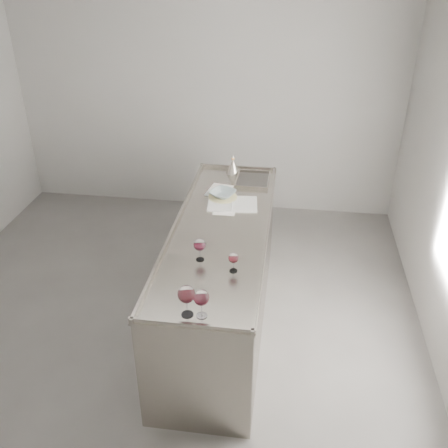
# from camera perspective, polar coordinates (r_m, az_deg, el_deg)

# --- Properties ---
(room_shell) EXTENTS (4.54, 5.04, 2.84)m
(room_shell) POSITION_cam_1_polar(r_m,az_deg,el_deg) (3.61, -9.01, 4.09)
(room_shell) COLOR #4F4C4A
(room_shell) RESTS_ON ground
(counter) EXTENTS (0.77, 2.42, 0.97)m
(counter) POSITION_cam_1_polar(r_m,az_deg,el_deg) (4.24, -0.37, -5.88)
(counter) COLOR gray
(counter) RESTS_ON ground
(wine_glass_left) EXTENTS (0.09, 0.09, 0.17)m
(wine_glass_left) POSITION_cam_1_polar(r_m,az_deg,el_deg) (3.53, -2.80, -2.44)
(wine_glass_left) COLOR white
(wine_glass_left) RESTS_ON counter
(wine_glass_middle) EXTENTS (0.11, 0.11, 0.21)m
(wine_glass_middle) POSITION_cam_1_polar(r_m,az_deg,el_deg) (3.03, -4.31, -8.09)
(wine_glass_middle) COLOR white
(wine_glass_middle) RESTS_ON counter
(wine_glass_right) EXTENTS (0.10, 0.10, 0.19)m
(wine_glass_right) POSITION_cam_1_polar(r_m,az_deg,el_deg) (3.02, -2.61, -8.48)
(wine_glass_right) COLOR white
(wine_glass_right) RESTS_ON counter
(wine_glass_small) EXTENTS (0.07, 0.07, 0.15)m
(wine_glass_small) POSITION_cam_1_polar(r_m,az_deg,el_deg) (3.42, 1.09, -3.98)
(wine_glass_small) COLOR white
(wine_glass_small) RESTS_ON counter
(notebook) EXTENTS (0.45, 0.34, 0.02)m
(notebook) POSITION_cam_1_polar(r_m,az_deg,el_deg) (4.33, 0.98, 2.32)
(notebook) COLOR white
(notebook) RESTS_ON counter
(loose_paper_top) EXTENTS (0.19, 0.27, 0.00)m
(loose_paper_top) POSITION_cam_1_polar(r_m,az_deg,el_deg) (4.27, 0.12, 1.84)
(loose_paper_top) COLOR white
(loose_paper_top) RESTS_ON counter
(loose_paper_under) EXTENTS (0.25, 0.31, 0.00)m
(loose_paper_under) POSITION_cam_1_polar(r_m,az_deg,el_deg) (4.57, -0.57, 3.86)
(loose_paper_under) COLOR white
(loose_paper_under) RESTS_ON counter
(trivet) EXTENTS (0.28, 0.28, 0.02)m
(trivet) POSITION_cam_1_polar(r_m,az_deg,el_deg) (4.43, -0.14, 3.06)
(trivet) COLOR #C5BB7F
(trivet) RESTS_ON counter
(ceramic_bowl) EXTENTS (0.28, 0.28, 0.05)m
(ceramic_bowl) POSITION_cam_1_polar(r_m,az_deg,el_deg) (4.42, -0.14, 3.49)
(ceramic_bowl) COLOR #8C9FA3
(ceramic_bowl) RESTS_ON trivet
(wine_funnel) EXTENTS (0.13, 0.13, 0.20)m
(wine_funnel) POSITION_cam_1_polar(r_m,az_deg,el_deg) (4.92, 1.03, 6.50)
(wine_funnel) COLOR #A8A195
(wine_funnel) RESTS_ON counter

